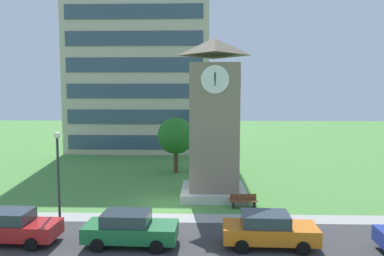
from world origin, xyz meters
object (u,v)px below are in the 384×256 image
object	(u,v)px
park_bench	(244,201)
street_lamp	(58,167)
parked_car_orange	(269,229)
tree_streetside	(176,136)
clock_tower	(214,126)
parked_car_green	(130,228)
parked_car_red	(11,226)

from	to	relation	value
park_bench	street_lamp	size ratio (longest dim) A/B	0.34
parked_car_orange	tree_streetside	bearing A→B (deg)	109.23
clock_tower	parked_car_green	size ratio (longest dim) A/B	2.48
park_bench	street_lamp	distance (m)	11.97
park_bench	parked_car_green	bearing A→B (deg)	-135.70
parked_car_red	parked_car_green	size ratio (longest dim) A/B	1.00
street_lamp	parked_car_red	xyz separation A→B (m)	(-1.48, -2.52, -2.54)
parked_car_red	street_lamp	bearing A→B (deg)	59.54
clock_tower	street_lamp	xyz separation A→B (m)	(-9.08, -6.41, -1.84)
parked_car_red	parked_car_orange	bearing A→B (deg)	-0.10
park_bench	street_lamp	bearing A→B (deg)	-161.67
clock_tower	tree_streetside	distance (m)	8.73
clock_tower	tree_streetside	xyz separation A→B (m)	(-3.41, 7.87, -1.64)
tree_streetside	clock_tower	bearing A→B (deg)	-66.59
park_bench	parked_car_orange	xyz separation A→B (m)	(0.53, -6.19, 0.40)
tree_streetside	parked_car_orange	distance (m)	18.03
park_bench	parked_car_green	world-z (taller)	parked_car_green
parked_car_green	tree_streetside	bearing A→B (deg)	86.40
clock_tower	street_lamp	world-z (taller)	clock_tower
street_lamp	parked_car_red	distance (m)	3.87
clock_tower	parked_car_orange	bearing A→B (deg)	-74.62
park_bench	parked_car_orange	world-z (taller)	parked_car_orange
park_bench	parked_car_orange	distance (m)	6.23
street_lamp	parked_car_orange	world-z (taller)	street_lamp
parked_car_orange	clock_tower	bearing A→B (deg)	105.38
tree_streetside	parked_car_green	xyz separation A→B (m)	(-1.06, -16.88, -2.73)
parked_car_green	parked_car_orange	bearing A→B (deg)	0.44
parked_car_green	park_bench	bearing A→B (deg)	44.30
park_bench	tree_streetside	bearing A→B (deg)	116.65
clock_tower	parked_car_orange	distance (m)	10.27
park_bench	tree_streetside	world-z (taller)	tree_streetside
park_bench	parked_car_red	world-z (taller)	parked_car_red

